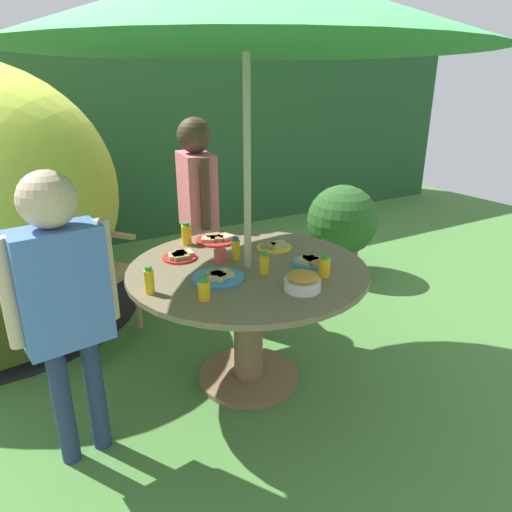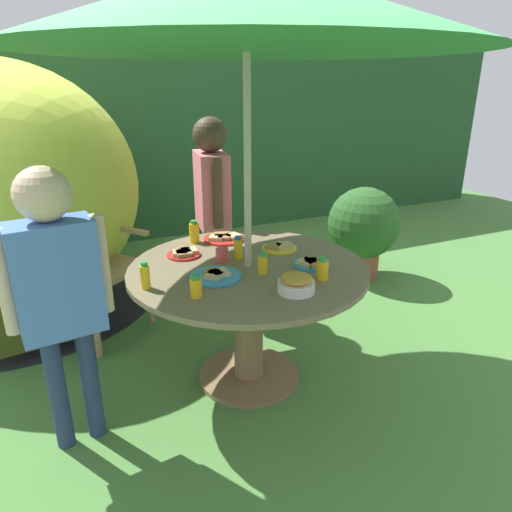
% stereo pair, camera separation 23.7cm
% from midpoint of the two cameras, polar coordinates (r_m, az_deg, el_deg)
% --- Properties ---
extents(ground_plane, '(10.00, 10.00, 0.02)m').
position_cam_midpoint_polar(ground_plane, '(2.74, -3.48, -14.91)').
color(ground_plane, '#477A38').
extents(hedge_backdrop, '(9.00, 0.70, 1.94)m').
position_cam_midpoint_polar(hedge_backdrop, '(5.18, -19.69, 12.71)').
color(hedge_backdrop, '#234C28').
rests_on(hedge_backdrop, ground_plane).
extents(garden_table, '(1.24, 1.24, 0.69)m').
position_cam_midpoint_polar(garden_table, '(2.48, -3.73, -5.34)').
color(garden_table, brown).
rests_on(garden_table, ground_plane).
extents(patio_umbrella, '(2.13, 2.13, 2.07)m').
position_cam_midpoint_polar(patio_umbrella, '(2.25, -4.66, 28.28)').
color(patio_umbrella, '#B7AD8C').
rests_on(patio_umbrella, ground_plane).
extents(wooden_chair, '(0.72, 0.71, 1.00)m').
position_cam_midpoint_polar(wooden_chair, '(3.16, -24.27, -0.32)').
color(wooden_chair, tan).
rests_on(wooden_chair, ground_plane).
extents(potted_plant, '(0.60, 0.60, 0.77)m').
position_cam_midpoint_polar(potted_plant, '(4.01, 8.88, 3.92)').
color(potted_plant, brown).
rests_on(potted_plant, ground_plane).
extents(child_in_pink_shirt, '(0.25, 0.46, 1.37)m').
position_cam_midpoint_polar(child_in_pink_shirt, '(3.24, -9.36, 7.74)').
color(child_in_pink_shirt, navy).
rests_on(child_in_pink_shirt, ground_plane).
extents(child_in_blue_shirt, '(0.43, 0.23, 1.29)m').
position_cam_midpoint_polar(child_in_blue_shirt, '(2.03, -25.91, -3.58)').
color(child_in_blue_shirt, navy).
rests_on(child_in_blue_shirt, ground_plane).
extents(snack_bowl, '(0.17, 0.17, 0.09)m').
position_cam_midpoint_polar(snack_bowl, '(2.12, 2.56, -3.22)').
color(snack_bowl, white).
rests_on(snack_bowl, garden_table).
extents(plate_back_edge, '(0.20, 0.20, 0.03)m').
position_cam_midpoint_polar(plate_back_edge, '(2.65, -0.31, 1.12)').
color(plate_back_edge, yellow).
rests_on(plate_back_edge, garden_table).
extents(plate_center_back, '(0.19, 0.19, 0.03)m').
position_cam_midpoint_polar(plate_center_back, '(2.56, -11.96, -0.04)').
color(plate_center_back, red).
rests_on(plate_center_back, garden_table).
extents(plate_far_right, '(0.25, 0.25, 0.03)m').
position_cam_midpoint_polar(plate_far_right, '(2.27, -7.65, -2.63)').
color(plate_far_right, '#338CD8').
rests_on(plate_far_right, garden_table).
extents(plate_mid_left, '(0.19, 0.19, 0.03)m').
position_cam_midpoint_polar(plate_mid_left, '(2.44, 3.94, -0.71)').
color(plate_mid_left, '#338CD8').
rests_on(plate_mid_left, garden_table).
extents(plate_front_edge, '(0.25, 0.25, 0.03)m').
position_cam_midpoint_polar(plate_front_edge, '(2.80, -7.34, 2.03)').
color(plate_front_edge, red).
rests_on(plate_front_edge, garden_table).
extents(juice_bottle_near_left, '(0.05, 0.05, 0.11)m').
position_cam_midpoint_polar(juice_bottle_near_left, '(2.30, -1.92, -0.97)').
color(juice_bottle_near_left, yellow).
rests_on(juice_bottle_near_left, garden_table).
extents(juice_bottle_near_right, '(0.06, 0.06, 0.11)m').
position_cam_midpoint_polar(juice_bottle_near_right, '(2.27, 5.47, -1.33)').
color(juice_bottle_near_right, yellow).
rests_on(juice_bottle_near_right, garden_table).
extents(juice_bottle_far_left, '(0.05, 0.05, 0.11)m').
position_cam_midpoint_polar(juice_bottle_far_left, '(2.06, -9.71, -4.14)').
color(juice_bottle_far_left, yellow).
rests_on(juice_bottle_far_left, garden_table).
extents(juice_bottle_center_front, '(0.05, 0.05, 0.13)m').
position_cam_midpoint_polar(juice_bottle_center_front, '(2.49, -5.25, 0.81)').
color(juice_bottle_center_front, yellow).
rests_on(juice_bottle_center_front, garden_table).
extents(juice_bottle_mid_right, '(0.04, 0.04, 0.13)m').
position_cam_midpoint_polar(juice_bottle_mid_right, '(2.17, -16.07, -3.01)').
color(juice_bottle_mid_right, yellow).
rests_on(juice_bottle_mid_right, garden_table).
extents(juice_bottle_spot_a, '(0.06, 0.06, 0.13)m').
position_cam_midpoint_polar(juice_bottle_spot_a, '(2.76, -10.99, 2.60)').
color(juice_bottle_spot_a, yellow).
rests_on(juice_bottle_spot_a, garden_table).
extents(cup_near, '(0.07, 0.07, 0.07)m').
position_cam_midpoint_polar(cup_near, '(2.46, -7.17, -0.07)').
color(cup_near, '#E04C47').
rests_on(cup_near, garden_table).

